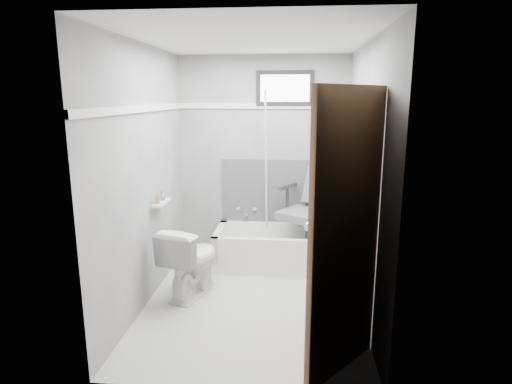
# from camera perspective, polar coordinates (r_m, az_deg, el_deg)

# --- Properties ---
(floor) EXTENTS (2.60, 2.60, 0.00)m
(floor) POSITION_cam_1_polar(r_m,az_deg,el_deg) (4.25, -0.44, -14.32)
(floor) COLOR silver
(floor) RESTS_ON ground
(ceiling) EXTENTS (2.60, 2.60, 0.00)m
(ceiling) POSITION_cam_1_polar(r_m,az_deg,el_deg) (3.82, -0.50, 19.73)
(ceiling) COLOR silver
(ceiling) RESTS_ON floor
(wall_back) EXTENTS (2.00, 0.02, 2.40)m
(wall_back) POSITION_cam_1_polar(r_m,az_deg,el_deg) (5.14, 0.95, 4.48)
(wall_back) COLOR slate
(wall_back) RESTS_ON floor
(wall_front) EXTENTS (2.00, 0.02, 2.40)m
(wall_front) POSITION_cam_1_polar(r_m,az_deg,el_deg) (2.60, -3.27, -3.58)
(wall_front) COLOR slate
(wall_front) RESTS_ON floor
(wall_left) EXTENTS (0.02, 2.60, 2.40)m
(wall_left) POSITION_cam_1_polar(r_m,az_deg,el_deg) (4.08, -14.59, 1.95)
(wall_left) COLOR slate
(wall_left) RESTS_ON floor
(wall_right) EXTENTS (0.02, 2.60, 2.40)m
(wall_right) POSITION_cam_1_polar(r_m,az_deg,el_deg) (3.89, 14.35, 1.47)
(wall_right) COLOR slate
(wall_right) RESTS_ON floor
(bathtub) EXTENTS (1.50, 0.70, 0.42)m
(bathtub) POSITION_cam_1_polar(r_m,az_deg,el_deg) (5.01, 3.25, -7.45)
(bathtub) COLOR white
(bathtub) RESTS_ON floor
(office_chair) EXTENTS (0.93, 0.93, 1.16)m
(office_chair) POSITION_cam_1_polar(r_m,az_deg,el_deg) (4.88, 7.04, -2.03)
(office_chair) COLOR slate
(office_chair) RESTS_ON bathtub
(toilet) EXTENTS (0.59, 0.80, 0.70)m
(toilet) POSITION_cam_1_polar(r_m,az_deg,el_deg) (4.31, -8.64, -9.00)
(toilet) COLOR white
(toilet) RESTS_ON floor
(door) EXTENTS (0.78, 0.78, 2.00)m
(door) POSITION_cam_1_polar(r_m,az_deg,el_deg) (2.73, 17.88, -7.85)
(door) COLOR brown
(door) RESTS_ON floor
(window) EXTENTS (0.66, 0.04, 0.40)m
(window) POSITION_cam_1_polar(r_m,az_deg,el_deg) (5.06, 3.88, 13.64)
(window) COLOR black
(window) RESTS_ON wall_back
(backerboard) EXTENTS (1.50, 0.02, 0.78)m
(backerboard) POSITION_cam_1_polar(r_m,az_deg,el_deg) (5.19, 3.68, 0.04)
(backerboard) COLOR #4C4C4F
(backerboard) RESTS_ON wall_back
(trim_back) EXTENTS (2.00, 0.02, 0.06)m
(trim_back) POSITION_cam_1_polar(r_m,az_deg,el_deg) (5.08, 0.97, 11.40)
(trim_back) COLOR white
(trim_back) RESTS_ON wall_back
(trim_left) EXTENTS (0.02, 2.60, 0.06)m
(trim_left) POSITION_cam_1_polar(r_m,az_deg,el_deg) (4.01, -14.91, 10.68)
(trim_left) COLOR white
(trim_left) RESTS_ON wall_left
(pole) EXTENTS (0.02, 0.45, 1.91)m
(pole) POSITION_cam_1_polar(r_m,az_deg,el_deg) (4.92, 1.36, 2.35)
(pole) COLOR silver
(pole) RESTS_ON bathtub
(shelf) EXTENTS (0.10, 0.32, 0.02)m
(shelf) POSITION_cam_1_polar(r_m,az_deg,el_deg) (4.33, -12.53, -1.42)
(shelf) COLOR white
(shelf) RESTS_ON wall_left
(soap_bottle_a) EXTENTS (0.05, 0.05, 0.11)m
(soap_bottle_a) POSITION_cam_1_polar(r_m,az_deg,el_deg) (4.24, -13.02, -0.82)
(soap_bottle_a) COLOR #A67E53
(soap_bottle_a) RESTS_ON shelf
(soap_bottle_b) EXTENTS (0.10, 0.10, 0.10)m
(soap_bottle_b) POSITION_cam_1_polar(r_m,az_deg,el_deg) (4.37, -12.45, -0.47)
(soap_bottle_b) COLOR teal
(soap_bottle_b) RESTS_ON shelf
(faucet) EXTENTS (0.26, 0.10, 0.16)m
(faucet) POSITION_cam_1_polar(r_m,az_deg,el_deg) (5.26, -1.27, -2.57)
(faucet) COLOR silver
(faucet) RESTS_ON wall_back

